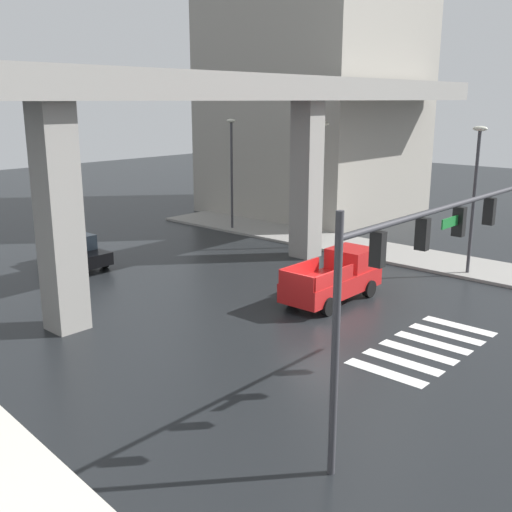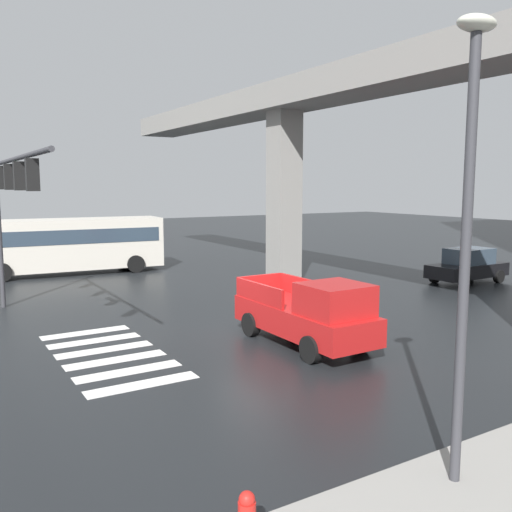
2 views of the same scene
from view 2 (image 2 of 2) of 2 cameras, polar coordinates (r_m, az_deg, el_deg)
ground_plane at (r=18.28m, az=-0.18°, el=-7.88°), size 120.00×120.00×0.00m
crosswalk_stripes at (r=16.42m, az=-14.97°, el=-9.89°), size 6.05×2.80×0.01m
elevated_overpass at (r=21.74m, az=14.46°, el=16.15°), size 48.59×2.52×9.59m
pickup_truck at (r=16.53m, az=5.58°, el=-6.03°), size 5.12×2.12×2.08m
city_bus at (r=31.44m, az=-19.69°, el=1.32°), size 3.44×10.97×2.99m
sedan_black at (r=29.03m, az=21.17°, el=-0.95°), size 2.03×4.34×1.72m
traffic_signal_mast at (r=19.91m, az=-24.28°, el=6.35°), size 10.89×0.32×6.20m
street_lamp_near_corner at (r=8.80m, az=21.19°, el=5.20°), size 0.44×0.70×7.24m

